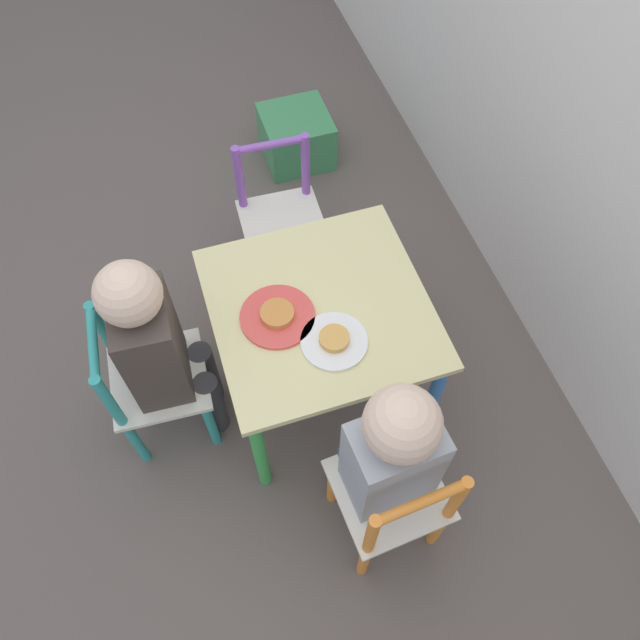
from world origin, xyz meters
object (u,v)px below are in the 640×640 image
at_px(child_right, 389,452).
at_px(chair_teal, 151,382).
at_px(plate_front, 277,316).
at_px(chair_orange, 393,500).
at_px(child_front, 159,344).
at_px(plate_right, 334,341).
at_px(chair_purple, 281,221).
at_px(kids_table, 320,320).
at_px(storage_bin, 296,137).

bearing_deg(child_right, chair_teal, -45.29).
relative_size(chair_teal, plate_front, 2.66).
bearing_deg(chair_orange, child_front, -52.11).
bearing_deg(plate_front, child_right, 18.96).
distance_m(chair_orange, plate_right, 0.42).
height_order(chair_teal, plate_right, chair_teal).
bearing_deg(chair_orange, chair_purple, -93.38).
relative_size(kids_table, child_right, 0.78).
height_order(kids_table, plate_right, plate_right).
relative_size(child_right, plate_right, 4.26).
distance_m(child_right, storage_bin, 1.48).
bearing_deg(chair_orange, chair_teal, -48.70).
height_order(kids_table, child_right, child_right).
xyz_separation_m(chair_orange, chair_purple, (-0.96, -0.01, 0.00)).
bearing_deg(plate_right, child_right, 5.59).
bearing_deg(chair_orange, plate_front, -76.90).
relative_size(kids_table, plate_front, 2.90).
bearing_deg(plate_right, kids_table, 180.00).
height_order(kids_table, plate_front, plate_front).
xyz_separation_m(chair_orange, plate_front, (-0.48, -0.15, 0.21)).
relative_size(chair_orange, child_front, 0.69).
distance_m(child_right, plate_right, 0.31).
xyz_separation_m(kids_table, chair_orange, (0.48, 0.03, -0.13)).
height_order(plate_front, plate_right, same).
relative_size(child_right, storage_bin, 2.80).
bearing_deg(plate_front, child_front, -94.58).
xyz_separation_m(chair_teal, child_right, (0.45, 0.51, 0.18)).
xyz_separation_m(kids_table, child_right, (0.42, 0.03, 0.05)).
bearing_deg(chair_teal, chair_orange, -131.30).
bearing_deg(chair_orange, kids_table, -90.00).
bearing_deg(child_front, chair_purple, -40.76).
distance_m(chair_orange, child_right, 0.19).
bearing_deg(chair_purple, kids_table, -90.00).
xyz_separation_m(chair_teal, chair_purple, (-0.45, 0.50, 0.00)).
distance_m(plate_front, plate_right, 0.16).
height_order(chair_teal, child_right, child_right).
distance_m(kids_table, chair_teal, 0.50).
height_order(child_right, storage_bin, child_right).
relative_size(kids_table, chair_teal, 1.09).
xyz_separation_m(chair_orange, plate_right, (-0.37, -0.03, 0.21)).
bearing_deg(plate_right, chair_orange, 5.33).
height_order(plate_right, storage_bin, plate_right).
xyz_separation_m(kids_table, plate_front, (-0.00, -0.11, 0.08)).
bearing_deg(child_right, chair_purple, -93.61).
relative_size(chair_purple, plate_front, 2.66).
relative_size(chair_orange, plate_right, 3.03).
bearing_deg(child_front, storage_bin, -29.94).
height_order(chair_orange, plate_front, chair_orange).
bearing_deg(kids_table, plate_right, 0.00).
distance_m(chair_teal, storage_bin, 1.22).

